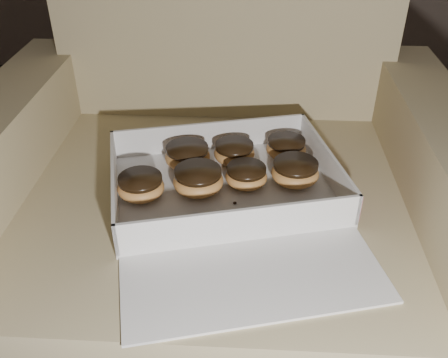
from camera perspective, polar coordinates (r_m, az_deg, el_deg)
name	(u,v)px	position (r m, az deg, el deg)	size (l,w,h in m)	color
armchair	(218,219)	(1.11, -0.65, -4.60)	(0.97, 0.82, 1.02)	#9A8E62
bakery_box	(230,198)	(0.92, 0.73, -2.21)	(0.52, 0.57, 0.07)	silver
donut_a	(187,156)	(1.01, -4.20, 2.69)	(0.09, 0.09, 0.05)	#C18A43
donut_b	(234,152)	(1.03, 1.18, 3.09)	(0.08, 0.08, 0.04)	#C18A43
donut_c	(246,175)	(0.96, 2.56, 0.41)	(0.08, 0.08, 0.04)	#C18A43
donut_d	(286,148)	(1.05, 7.12, 3.58)	(0.08, 0.08, 0.04)	#C18A43
donut_e	(141,186)	(0.94, -9.49, -0.79)	(0.09, 0.09, 0.04)	#C18A43
donut_f	(198,180)	(0.94, -2.97, -0.09)	(0.10, 0.10, 0.05)	#C18A43
donut_g	(295,172)	(0.97, 8.13, 0.83)	(0.09, 0.09, 0.05)	#C18A43
crumb_a	(191,223)	(0.87, -3.83, -5.07)	(0.01, 0.01, 0.00)	black
crumb_b	(235,203)	(0.92, 1.24, -2.75)	(0.01, 0.01, 0.00)	black
crumb_c	(282,209)	(0.91, 6.65, -3.47)	(0.01, 0.01, 0.00)	black
crumb_d	(220,215)	(0.89, -0.51, -4.15)	(0.01, 0.01, 0.00)	black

